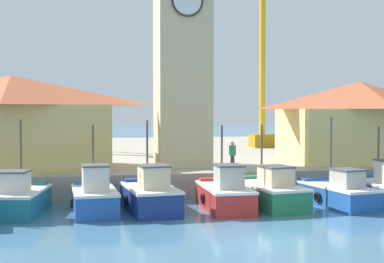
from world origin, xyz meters
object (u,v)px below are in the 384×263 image
(fishing_boat_center, at_px, (225,194))
(fishing_boat_left_inner, at_px, (94,197))
(fishing_boat_left_outer, at_px, (18,199))
(warehouse_left, at_px, (12,121))
(fishing_boat_mid_left, at_px, (150,195))
(warehouse_right, at_px, (359,121))
(fishing_boat_mid_right, at_px, (268,192))
(fishing_boat_right_inner, at_px, (338,193))
(port_crane_far, at_px, (261,58))
(fishing_boat_right_outer, at_px, (384,188))
(clock_tower, at_px, (182,40))
(dock_worker_near_tower, at_px, (232,155))

(fishing_boat_center, bearing_deg, fishing_boat_left_inner, 177.60)
(fishing_boat_left_outer, xyz_separation_m, warehouse_left, (-1.14, 7.14, 3.36))
(fishing_boat_left_outer, relative_size, fishing_boat_mid_left, 0.95)
(warehouse_left, xyz_separation_m, warehouse_right, (21.81, 0.20, -0.03))
(fishing_boat_mid_right, bearing_deg, fishing_boat_mid_left, -178.04)
(fishing_boat_mid_left, height_order, warehouse_right, warehouse_right)
(fishing_boat_right_inner, bearing_deg, port_crane_far, 80.48)
(fishing_boat_left_inner, bearing_deg, fishing_boat_mid_left, -1.84)
(fishing_boat_right_outer, bearing_deg, fishing_boat_right_inner, -168.91)
(fishing_boat_left_outer, distance_m, clock_tower, 14.12)
(warehouse_left, bearing_deg, warehouse_right, 0.52)
(dock_worker_near_tower, bearing_deg, warehouse_right, 20.00)
(fishing_boat_mid_left, xyz_separation_m, warehouse_left, (-7.05, 7.58, 3.31))
(fishing_boat_left_outer, height_order, fishing_boat_center, fishing_boat_left_outer)
(fishing_boat_mid_left, relative_size, dock_worker_near_tower, 2.89)
(fishing_boat_left_inner, xyz_separation_m, fishing_boat_mid_right, (8.31, 0.12, -0.05))
(fishing_boat_right_inner, xyz_separation_m, port_crane_far, (3.92, 23.36, 8.93))
(fishing_boat_left_outer, distance_m, fishing_boat_right_inner, 15.08)
(fishing_boat_right_inner, distance_m, warehouse_left, 18.38)
(fishing_boat_left_outer, bearing_deg, port_crane_far, 49.88)
(clock_tower, distance_m, warehouse_left, 11.12)
(warehouse_left, bearing_deg, fishing_boat_right_inner, -26.23)
(fishing_boat_right_inner, bearing_deg, fishing_boat_left_inner, 177.65)
(fishing_boat_left_inner, distance_m, port_crane_far, 29.08)
(fishing_boat_left_inner, bearing_deg, fishing_boat_left_outer, 173.86)
(fishing_boat_right_outer, relative_size, port_crane_far, 0.21)
(clock_tower, height_order, warehouse_left, clock_tower)
(warehouse_left, relative_size, port_crane_far, 0.56)
(warehouse_left, xyz_separation_m, dock_worker_near_tower, (12.18, -3.31, -1.89))
(fishing_boat_left_outer, distance_m, fishing_boat_center, 9.44)
(fishing_boat_mid_right, distance_m, fishing_boat_right_inner, 3.43)
(warehouse_left, xyz_separation_m, port_crane_far, (20.12, 15.38, 5.52))
(fishing_boat_mid_right, distance_m, warehouse_right, 12.22)
(fishing_boat_right_inner, distance_m, dock_worker_near_tower, 6.35)
(clock_tower, height_order, dock_worker_near_tower, clock_tower)
(clock_tower, bearing_deg, fishing_boat_left_outer, -140.52)
(fishing_boat_center, xyz_separation_m, warehouse_left, (-10.56, 7.76, 3.33))
(fishing_boat_left_inner, bearing_deg, clock_tower, 54.41)
(fishing_boat_left_inner, xyz_separation_m, dock_worker_near_tower, (7.68, 4.20, 1.43))
(port_crane_far, bearing_deg, warehouse_right, -83.65)
(fishing_boat_left_outer, height_order, dock_worker_near_tower, fishing_boat_left_outer)
(fishing_boat_center, relative_size, fishing_boat_right_inner, 0.96)
(port_crane_far, bearing_deg, fishing_boat_right_inner, -99.52)
(fishing_boat_center, relative_size, warehouse_right, 0.46)
(fishing_boat_right_inner, xyz_separation_m, warehouse_left, (-16.20, 7.98, 3.41))
(fishing_boat_mid_left, height_order, fishing_boat_center, fishing_boat_mid_left)
(fishing_boat_left_outer, xyz_separation_m, port_crane_far, (18.98, 22.52, 8.88))
(fishing_boat_right_inner, relative_size, port_crane_far, 0.23)
(fishing_boat_center, bearing_deg, fishing_boat_mid_right, 9.29)
(fishing_boat_mid_right, bearing_deg, clock_tower, 110.79)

